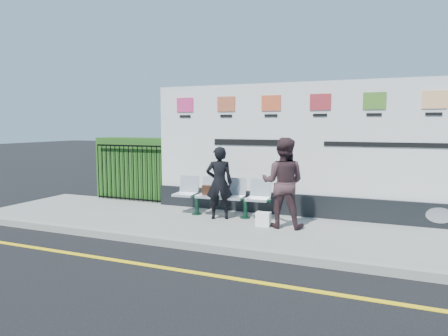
# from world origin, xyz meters

# --- Properties ---
(ground) EXTENTS (80.00, 80.00, 0.00)m
(ground) POSITION_xyz_m (0.00, 0.00, 0.00)
(ground) COLOR black
(pavement) EXTENTS (14.00, 3.00, 0.12)m
(pavement) POSITION_xyz_m (0.00, 2.50, 0.06)
(pavement) COLOR gray
(pavement) RESTS_ON ground
(kerb) EXTENTS (14.00, 0.18, 0.14)m
(kerb) POSITION_xyz_m (0.00, 1.00, 0.07)
(kerb) COLOR gray
(kerb) RESTS_ON ground
(yellow_line) EXTENTS (14.00, 0.10, 0.01)m
(yellow_line) POSITION_xyz_m (0.00, 0.00, 0.00)
(yellow_line) COLOR yellow
(yellow_line) RESTS_ON ground
(billboard) EXTENTS (8.00, 0.30, 3.00)m
(billboard) POSITION_xyz_m (0.50, 3.85, 1.42)
(billboard) COLOR black
(billboard) RESTS_ON pavement
(hedge) EXTENTS (2.35, 0.70, 1.70)m
(hedge) POSITION_xyz_m (-4.58, 4.30, 0.97)
(hedge) COLOR #225118
(hedge) RESTS_ON pavement
(railing) EXTENTS (2.05, 0.06, 1.54)m
(railing) POSITION_xyz_m (-4.58, 3.85, 0.89)
(railing) COLOR black
(railing) RESTS_ON pavement
(bench) EXTENTS (2.25, 0.71, 0.47)m
(bench) POSITION_xyz_m (-1.56, 3.07, 0.36)
(bench) COLOR silver
(bench) RESTS_ON pavement
(woman_left) EXTENTS (0.69, 0.59, 1.59)m
(woman_left) POSITION_xyz_m (-1.49, 2.84, 0.92)
(woman_left) COLOR black
(woman_left) RESTS_ON pavement
(woman_right) EXTENTS (0.93, 0.75, 1.81)m
(woman_right) POSITION_xyz_m (-0.02, 2.66, 1.02)
(woman_right) COLOR #3C272A
(woman_right) RESTS_ON pavement
(handbag_brown) EXTENTS (0.28, 0.13, 0.22)m
(handbag_brown) POSITION_xyz_m (-1.85, 3.05, 0.70)
(handbag_brown) COLOR black
(handbag_brown) RESTS_ON bench
(carrier_bag_white) EXTENTS (0.29, 0.17, 0.29)m
(carrier_bag_white) POSITION_xyz_m (-0.40, 2.57, 0.27)
(carrier_bag_white) COLOR white
(carrier_bag_white) RESTS_ON pavement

